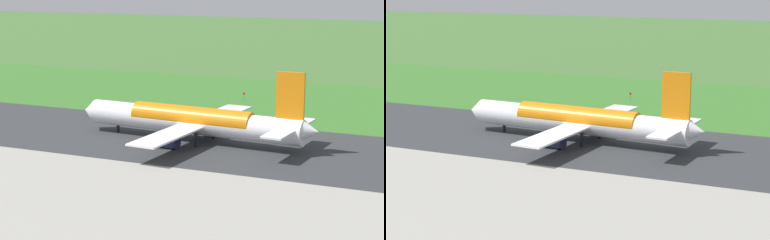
{
  "view_description": "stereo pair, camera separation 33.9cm",
  "coord_description": "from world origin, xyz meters",
  "views": [
    {
      "loc": [
        -47.68,
        128.16,
        33.91
      ],
      "look_at": [
        9.45,
        0.0,
        4.5
      ],
      "focal_mm": 65.4,
      "sensor_mm": 36.0,
      "label": 1
    },
    {
      "loc": [
        -47.99,
        128.02,
        33.91
      ],
      "look_at": [
        9.45,
        0.0,
        4.5
      ],
      "focal_mm": 65.4,
      "sensor_mm": 36.0,
      "label": 2
    }
  ],
  "objects": [
    {
      "name": "grass_verge_foreground",
      "position": [
        0.0,
        -47.62,
        0.02
      ],
      "size": [
        600.0,
        80.0,
        0.04
      ],
      "primitive_type": "cube",
      "color": "#346B27",
      "rests_on": "ground"
    },
    {
      "name": "ground_plane",
      "position": [
        0.0,
        0.0,
        0.0
      ],
      "size": [
        800.0,
        800.0,
        0.0
      ],
      "primitive_type": "plane",
      "color": "#3D662D"
    },
    {
      "name": "airliner_main",
      "position": [
        9.07,
        0.03,
        4.35
      ],
      "size": [
        54.14,
        44.3,
        15.88
      ],
      "color": "white",
      "rests_on": "ground"
    },
    {
      "name": "runway_asphalt",
      "position": [
        0.0,
        0.0,
        0.03
      ],
      "size": [
        600.0,
        39.47,
        0.06
      ],
      "primitive_type": "cube",
      "color": "#2D3033",
      "rests_on": "ground"
    },
    {
      "name": "traffic_cone_orange",
      "position": [
        19.24,
        -44.06,
        0.28
      ],
      "size": [
        0.4,
        0.4,
        0.55
      ],
      "primitive_type": "cone",
      "color": "orange",
      "rests_on": "ground"
    },
    {
      "name": "no_stopping_sign",
      "position": [
        15.44,
        -48.15,
        1.43
      ],
      "size": [
        0.6,
        0.1,
        2.39
      ],
      "color": "slate",
      "rests_on": "ground"
    }
  ]
}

